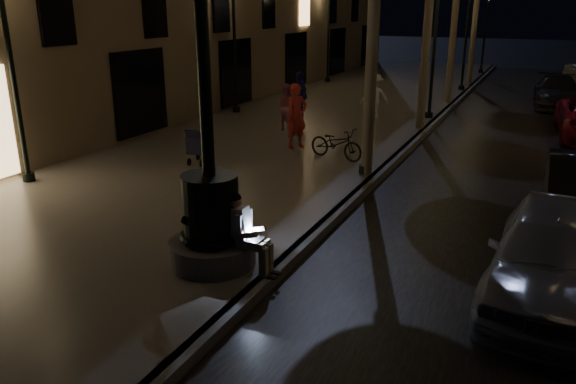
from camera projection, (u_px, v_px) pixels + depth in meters
The scene contains 21 objects.
ground at pixel (431, 129), 20.04m from camera, with size 120.00×120.00×0.00m, color black.
cobble_lane at pixel (521, 136), 18.84m from camera, with size 6.00×45.00×0.02m, color black.
promenade at pixel (326, 117), 21.59m from camera, with size 8.00×45.00×0.20m, color slate.
curb_strip at pixel (431, 126), 20.00m from camera, with size 0.25×45.00×0.20m, color #59595B.
fountain_lamppost at pixel (210, 205), 8.85m from camera, with size 1.40×1.40×5.21m.
seated_man_laptop at pixel (245, 230), 8.71m from camera, with size 0.90×0.31×1.28m.
lamp_curb_a at pixel (370, 48), 13.10m from camera, with size 0.36×0.36×4.81m.
lamp_curb_b at pixel (435, 33), 19.99m from camera, with size 0.36×0.36×4.81m.
lamp_curb_c at pixel (467, 26), 26.88m from camera, with size 0.36×0.36×4.81m.
lamp_curb_d at pixel (486, 22), 33.77m from camera, with size 0.36×0.36×4.81m.
lamp_left_a at pixel (9, 51), 12.47m from camera, with size 0.36×0.36×4.81m.
lamp_left_b at pixel (234, 32), 21.08m from camera, with size 0.36×0.36×4.81m.
lamp_left_c at pixel (329, 24), 29.69m from camera, with size 0.36×0.36×4.81m.
stroller at pixel (199, 144), 14.75m from camera, with size 0.57×1.06×1.06m.
car_front at pixel (553, 255), 8.23m from camera, with size 1.71×4.26×1.45m, color #A8A9AF.
car_rear at pixel (557, 92), 24.03m from camera, with size 1.81×4.45×1.29m, color #2E2E33.
pedestrian_red at pixel (297, 116), 16.28m from camera, with size 0.68×0.45×1.87m, color red.
pedestrian_pink at pixel (287, 107), 18.61m from camera, with size 0.75×0.59×1.55m, color #C66981.
pedestrian_white at pixel (375, 96), 20.61m from camera, with size 1.05×0.60×1.63m, color silver.
pedestrian_blue at pixel (300, 95), 20.53m from camera, with size 1.00×0.42×1.71m, color navy.
bicycle at pixel (336, 143), 15.21m from camera, with size 0.57×1.65×0.86m, color black.
Camera 1 is at (3.60, -5.05, 4.21)m, focal length 35.00 mm.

